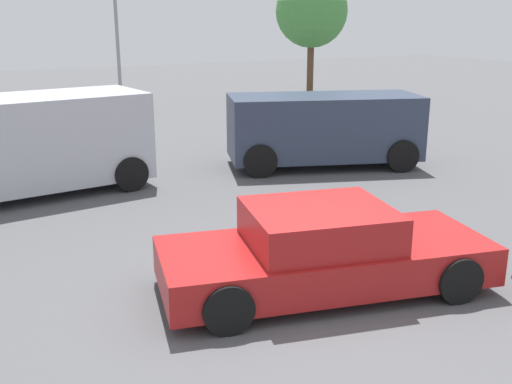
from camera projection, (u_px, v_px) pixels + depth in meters
name	position (u px, v px, depth m)	size (l,w,h in m)	color
ground_plane	(307.00, 298.00, 8.15)	(80.00, 80.00, 0.00)	#515154
sedan_foreground	(323.00, 252.00, 8.27)	(4.82, 2.76, 1.21)	maroon
van_white	(21.00, 143.00, 12.55)	(5.34, 2.65, 2.09)	#B2B7C1
suv_dark	(323.00, 127.00, 15.09)	(5.07, 3.35, 1.80)	#2D384C
tree_back_right	(312.00, 11.00, 25.54)	(3.07, 3.07, 5.44)	brown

